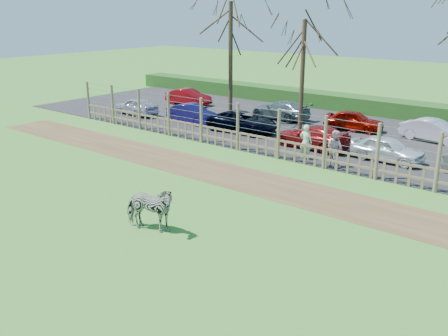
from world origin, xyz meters
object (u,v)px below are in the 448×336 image
Objects in this scene: visitor_b at (335,148)px; car_3 at (312,137)px; tree_left at (231,34)px; car_2 at (243,122)px; car_4 at (387,149)px; car_7 at (189,97)px; car_11 at (434,131)px; zebra at (149,209)px; visitor_a at (306,142)px; tree_mid at (304,49)px; car_10 at (354,121)px; car_0 at (136,106)px; car_9 at (280,110)px; car_1 at (192,114)px.

car_3 is (-2.40, 2.26, -0.26)m from visitor_b.
car_2 is (1.87, -1.17, -4.98)m from tree_left.
car_4 is 0.97× the size of car_7.
tree_left is at bearing 114.82° from car_11.
car_2 and car_4 have the same top height.
zebra reaches higher than car_11.
car_4 is at bearing -152.50° from visitor_a.
visitor_b is (1.64, -0.21, 0.00)m from visitor_a.
car_10 is at bearing 44.61° from tree_mid.
car_3 is at bearing -14.27° from tree_left.
visitor_a is at bearing -26.48° from tree_left.
visitor_b is 0.49× the size of car_0.
visitor_a reaches higher than car_4.
car_10 is (5.25, -0.02, 0.00)m from car_9.
car_4 is at bearing -111.18° from car_7.
visitor_a is 0.49× the size of car_10.
car_1 is (4.78, 0.50, 0.00)m from car_0.
tree_left is 2.24× the size of car_0.
tree_left is 2.16× the size of car_7.
car_1 is (-11.38, 2.74, -0.26)m from visitor_b.
car_9 is (3.73, 4.61, 0.00)m from car_1.
visitor_b is at bearing -46.39° from tree_mid.
car_3 is (2.36, -2.75, -4.23)m from tree_mid.
car_0 is at bearing 113.56° from car_11.
car_2 is 4.53m from car_9.
visitor_b is 0.47× the size of car_7.
zebra is 14.33m from car_2.
tree_left reaches higher than car_10.
car_1 is 1.00× the size of car_7.
car_4 and car_7 have the same top height.
tree_left is 4.16× the size of zebra.
zebra is at bearing -78.01° from tree_mid.
tree_mid is at bearing -63.35° from visitor_a.
car_3 is 4.00m from car_4.
tree_mid is 1.94× the size of car_4.
car_9 is at bearing 123.84° from car_0.
car_9 is at bearing 0.01° from zebra.
tree_left reaches higher than visitor_a.
car_2 is 1.19× the size of car_11.
tree_left reaches higher than car_11.
car_3 is at bearing -115.94° from car_7.
car_1 is 1.03× the size of car_10.
tree_mid is 1.87× the size of car_7.
visitor_a is (3.12, -4.80, -3.96)m from tree_mid.
tree_left is 13.02m from car_11.
visitor_a is at bearing 126.01° from car_4.
car_3 is (4.99, -0.58, 0.00)m from car_2.
tree_left is 12.05m from car_4.
car_11 is at bearing 109.30° from car_0.
car_9 is at bearing 82.66° from car_10.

